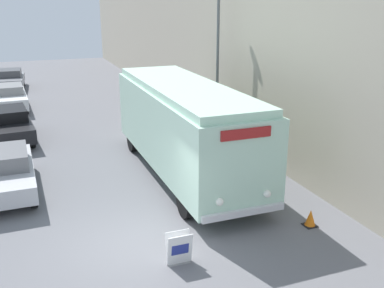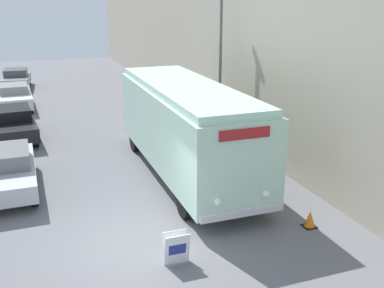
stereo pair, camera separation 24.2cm
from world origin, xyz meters
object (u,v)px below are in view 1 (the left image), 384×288
Objects in this scene: parked_car_distant at (10,79)px; traffic_cone at (310,218)px; streetlamp at (218,47)px; parked_car_far at (10,97)px; parked_car_near at (4,171)px; vintage_bus at (184,125)px; sign_board at (179,249)px; parked_car_mid at (10,124)px.

parked_car_distant is 26.11m from traffic_cone.
parked_car_distant is (-8.74, 16.54, -3.50)m from streetlamp.
parked_car_near is at bearing -92.81° from parked_car_far.
parked_car_near is at bearing 174.22° from vintage_bus.
traffic_cone is at bearing -68.66° from vintage_bus.
vintage_bus reaches higher than sign_board.
sign_board is 0.18× the size of parked_car_near.
parked_car_mid is 13.08m from parked_car_distant.
streetlamp is (4.89, 8.78, 3.81)m from sign_board.
vintage_bus reaches higher than traffic_cone.
parked_car_near is 9.08× the size of traffic_cone.
traffic_cone is (8.13, -5.66, -0.50)m from parked_car_near.
streetlamp is at bearing -50.53° from parked_car_far.
parked_car_near is (-8.89, -2.65, -3.47)m from streetlamp.
sign_board is at bearing -111.40° from vintage_bus.
traffic_cone is at bearing -60.82° from parked_car_mid.
parked_car_mid reaches higher than sign_board.
vintage_bus is 9.07m from parked_car_mid.
parked_car_distant is at bearing 88.76° from parked_car_near.
streetlamp reaches higher than parked_car_near.
parked_car_far reaches higher than parked_car_distant.
parked_car_mid is 1.07× the size of parked_car_distant.
streetlamp is 1.53× the size of parked_car_distant.
vintage_bus is 6.09m from sign_board.
parked_car_distant is (0.15, 19.20, -0.03)m from parked_car_near.
vintage_bus is 1.45× the size of streetlamp.
parked_car_distant reaches higher than sign_board.
sign_board is at bearing -77.49° from parked_car_mid.
parked_car_near is 9.92m from traffic_cone.
traffic_cone is (1.97, -5.04, -1.65)m from vintage_bus.
parked_car_distant is (-6.01, 19.82, -1.17)m from vintage_bus.
vintage_bus is 2.11× the size of parked_car_near.
parked_car_distant is (-3.85, 25.32, 0.32)m from sign_board.
parked_car_far is (-8.76, 9.84, -3.47)m from streetlamp.
vintage_bus is at bearing -69.74° from parked_car_distant.
sign_board is 0.18× the size of parked_car_far.
parked_car_distant is at bearing 117.85° from streetlamp.
sign_board is 1.66× the size of traffic_cone.
vintage_bus is 14.48m from parked_car_far.
streetlamp is at bearing -58.75° from parked_car_distant.
parked_car_far reaches higher than traffic_cone.
vintage_bus is 19.18× the size of traffic_cone.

